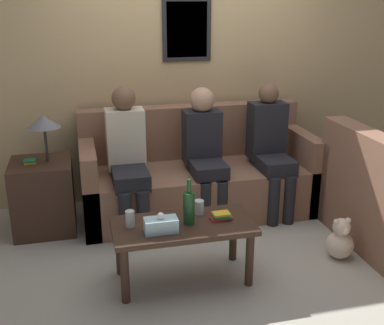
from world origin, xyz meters
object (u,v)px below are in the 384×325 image
at_px(teddy_bear, 340,241).
at_px(person_left, 128,154).
at_px(wine_bottle, 189,207).
at_px(drinking_glass, 199,207).
at_px(coffee_table, 183,233).
at_px(person_right, 271,145).
at_px(person_middle, 205,148).
at_px(couch_main, 197,177).

bearing_deg(teddy_bear, person_left, 147.24).
relative_size(wine_bottle, person_left, 0.27).
relative_size(drinking_glass, teddy_bear, 0.30).
bearing_deg(coffee_table, person_right, 43.09).
bearing_deg(person_right, wine_bottle, -135.60).
height_order(person_left, person_middle, person_left).
height_order(coffee_table, drinking_glass, drinking_glass).
xyz_separation_m(wine_bottle, person_middle, (0.39, 1.03, 0.10)).
relative_size(couch_main, person_left, 1.75).
relative_size(coffee_table, teddy_bear, 2.95).
bearing_deg(drinking_glass, couch_main, 76.43).
bearing_deg(drinking_glass, person_right, 43.36).
xyz_separation_m(person_right, teddy_bear, (0.21, -1.00, -0.52)).
distance_m(wine_bottle, person_middle, 1.11).
bearing_deg(couch_main, drinking_glass, -103.57).
xyz_separation_m(couch_main, coffee_table, (-0.41, -1.20, 0.05)).
bearing_deg(teddy_bear, person_right, 102.06).
bearing_deg(person_left, couch_main, 15.33).
xyz_separation_m(person_left, person_right, (1.35, -0.01, -0.01)).
bearing_deg(teddy_bear, couch_main, 126.41).
relative_size(coffee_table, person_middle, 0.83).
relative_size(couch_main, teddy_bear, 6.40).
height_order(coffee_table, teddy_bear, coffee_table).
height_order(drinking_glass, teddy_bear, drinking_glass).
relative_size(couch_main, person_middle, 1.80).
bearing_deg(person_left, teddy_bear, -32.76).
distance_m(coffee_table, teddy_bear, 1.31).
bearing_deg(couch_main, teddy_bear, -53.59).
xyz_separation_m(coffee_table, person_right, (1.08, 1.01, 0.29)).
relative_size(person_left, teddy_bear, 3.66).
height_order(coffee_table, person_middle, person_middle).
distance_m(coffee_table, wine_bottle, 0.21).
xyz_separation_m(couch_main, drinking_glass, (-0.26, -1.07, 0.17)).
relative_size(person_right, teddy_bear, 3.60).
distance_m(wine_bottle, teddy_bear, 1.32).
height_order(coffee_table, person_left, person_left).
distance_m(drinking_glass, person_middle, 0.95).
distance_m(drinking_glass, person_left, 0.99).
relative_size(person_left, person_right, 1.02).
xyz_separation_m(wine_bottle, teddy_bear, (1.25, 0.02, -0.44)).
bearing_deg(person_middle, person_right, -1.60).
xyz_separation_m(drinking_glass, teddy_bear, (1.14, -0.13, -0.36)).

